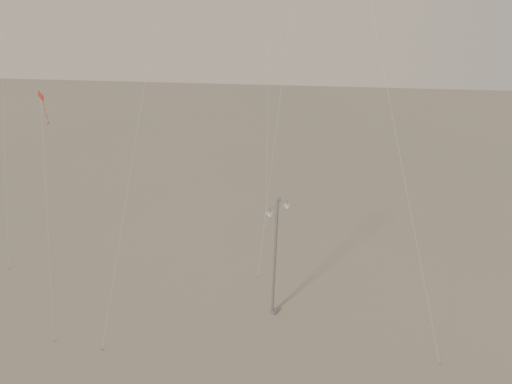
# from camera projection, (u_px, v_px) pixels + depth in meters

# --- Properties ---
(ground) EXTENTS (160.00, 160.00, 0.00)m
(ground) POSITION_uv_depth(u_px,v_px,m) (203.00, 353.00, 31.23)
(ground) COLOR gray
(ground) RESTS_ON ground
(street_lamp) EXTENTS (1.60, 0.70, 8.91)m
(street_lamp) POSITION_uv_depth(u_px,v_px,m) (276.00, 255.00, 32.92)
(street_lamp) COLOR gray
(street_lamp) RESTS_ON ground
(kite_1) EXTENTS (2.79, 15.36, 27.19)m
(kite_1) POSITION_uv_depth(u_px,v_px,m) (158.00, 2.00, 33.31)
(kite_1) COLOR #35302C
(kite_1) RESTS_ON ground
(kite_3) EXTENTS (0.64, 3.56, 15.63)m
(kite_3) POSITION_uv_depth(u_px,v_px,m) (44.00, 146.00, 29.57)
(kite_3) COLOR maroon
(kite_3) RESTS_ON ground
(kite_4) EXTENTS (6.27, 10.76, 23.82)m
(kite_4) POSITION_uv_depth(u_px,v_px,m) (380.00, 54.00, 30.71)
(kite_4) COLOR #35302C
(kite_4) RESTS_ON ground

